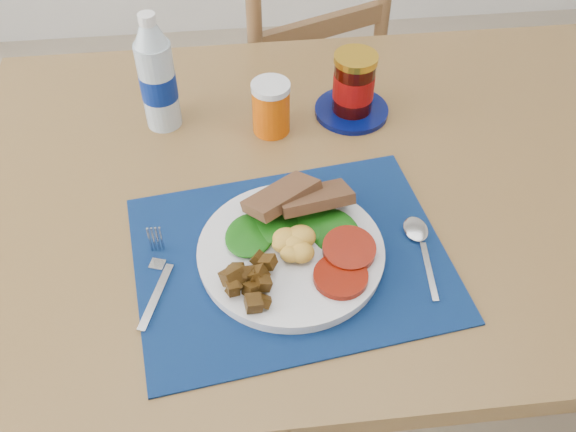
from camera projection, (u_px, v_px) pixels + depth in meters
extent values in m
cube|color=brown|center=(361.00, 184.00, 1.14)|extent=(1.40, 0.90, 0.04)
cylinder|color=brown|center=(73.00, 204.00, 1.63)|extent=(0.06, 0.06, 0.71)
cylinder|color=brown|center=(556.00, 167.00, 1.73)|extent=(0.06, 0.06, 0.71)
cube|color=brown|center=(288.00, 86.00, 1.86)|extent=(0.53, 0.52, 0.04)
cylinder|color=brown|center=(311.00, 100.00, 2.18)|extent=(0.04, 0.04, 0.41)
cylinder|color=brown|center=(215.00, 131.00, 2.07)|extent=(0.04, 0.04, 0.41)
cylinder|color=brown|center=(364.00, 159.00, 1.98)|extent=(0.04, 0.04, 0.41)
cylinder|color=brown|center=(260.00, 196.00, 1.86)|extent=(0.04, 0.04, 0.41)
cube|color=black|center=(291.00, 258.00, 0.99)|extent=(0.52, 0.43, 0.00)
cylinder|color=silver|center=(291.00, 253.00, 0.99)|extent=(0.28, 0.28, 0.02)
ellipsoid|color=gold|center=(295.00, 244.00, 0.97)|extent=(0.07, 0.06, 0.03)
cylinder|color=#8E1D05|center=(345.00, 264.00, 0.95)|extent=(0.08, 0.08, 0.01)
ellipsoid|color=#0A4108|center=(294.00, 226.00, 1.00)|extent=(0.15, 0.09, 0.01)
cube|color=brown|center=(298.00, 197.00, 1.01)|extent=(0.14, 0.11, 0.04)
cube|color=#B2B5BA|center=(156.00, 297.00, 0.94)|extent=(0.05, 0.12, 0.00)
cube|color=#B2B5BA|center=(158.00, 254.00, 0.99)|extent=(0.04, 0.06, 0.00)
cube|color=#B2B5BA|center=(429.00, 271.00, 0.97)|extent=(0.02, 0.11, 0.00)
ellipsoid|color=#B2B5BA|center=(415.00, 230.00, 1.03)|extent=(0.04, 0.05, 0.00)
cylinder|color=#ADBFCC|center=(159.00, 86.00, 1.17)|extent=(0.07, 0.07, 0.17)
cylinder|color=navy|center=(159.00, 86.00, 1.17)|extent=(0.07, 0.07, 0.05)
cone|color=#ADBFCC|center=(149.00, 34.00, 1.09)|extent=(0.06, 0.06, 0.04)
cylinder|color=white|center=(147.00, 18.00, 1.07)|extent=(0.03, 0.03, 0.02)
cylinder|color=#D25205|center=(271.00, 109.00, 1.18)|extent=(0.07, 0.07, 0.10)
cylinder|color=#040D4D|center=(351.00, 110.00, 1.24)|extent=(0.14, 0.14, 0.01)
cylinder|color=black|center=(354.00, 86.00, 1.20)|extent=(0.08, 0.08, 0.10)
cylinder|color=maroon|center=(354.00, 85.00, 1.20)|extent=(0.08, 0.08, 0.05)
cylinder|color=#C08F20|center=(356.00, 59.00, 1.16)|extent=(0.08, 0.08, 0.01)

